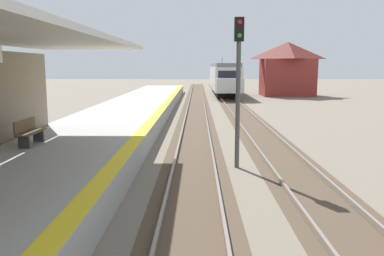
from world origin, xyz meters
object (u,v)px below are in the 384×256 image
approaching_train (224,77)px  distant_trackside_house (287,68)px  rail_signal_post (238,77)px  platform_bench (29,131)px

approaching_train → distant_trackside_house: bearing=-12.7°
approaching_train → distant_trackside_house: (7.49, -1.69, 1.16)m
approaching_train → rail_signal_post: rail_signal_post is taller
rail_signal_post → platform_bench: rail_signal_post is taller
platform_bench → distant_trackside_house: distant_trackside_house is taller
approaching_train → rail_signal_post: size_ratio=3.77×
approaching_train → distant_trackside_house: 7.77m
rail_signal_post → platform_bench: bearing=-175.8°
platform_bench → approaching_train: bearing=76.3°
approaching_train → platform_bench: 38.05m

